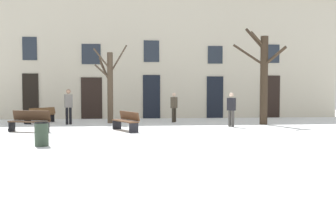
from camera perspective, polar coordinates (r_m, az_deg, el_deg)
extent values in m
plane|color=white|center=(15.77, 0.75, -3.53)|extent=(37.57, 37.57, 0.00)
cube|color=beige|center=(26.13, -1.87, 7.81)|extent=(23.48, 0.40, 7.87)
cube|color=black|center=(26.40, -18.26, 2.03)|extent=(0.94, 0.08, 2.74)
cube|color=#262D38|center=(26.50, -18.37, 8.23)|extent=(0.84, 0.06, 1.38)
cube|color=black|center=(25.86, -10.39, 1.87)|extent=(1.26, 0.08, 2.52)
cube|color=#262D38|center=(25.94, -10.45, 7.78)|extent=(1.14, 0.06, 1.22)
cube|color=black|center=(25.82, -2.26, 2.10)|extent=(1.06, 0.08, 2.68)
cube|color=#262D38|center=(25.92, -2.28, 8.29)|extent=(0.95, 0.06, 1.31)
cube|color=black|center=(26.37, 6.42, 2.02)|extent=(1.03, 0.08, 2.60)
cube|color=#262D38|center=(26.45, 6.46, 7.77)|extent=(0.93, 0.06, 1.09)
cube|color=black|center=(27.35, 13.75, 2.06)|extent=(1.27, 0.08, 2.67)
cube|color=#262D38|center=(27.43, 13.83, 7.73)|extent=(1.14, 0.06, 1.16)
cylinder|color=#4C3D2D|center=(22.50, -7.90, 3.28)|extent=(0.30, 0.30, 3.76)
cylinder|color=#4C3D2D|center=(22.26, -9.00, 7.15)|extent=(0.90, 0.71, 1.09)
cylinder|color=#4C3D2D|center=(22.82, -6.79, 7.17)|extent=(0.99, 0.68, 1.62)
cylinder|color=#4C3D2D|center=(22.47, -8.93, 5.46)|extent=(0.86, 0.23, 0.80)
cylinder|color=#4C3D2D|center=(22.73, -8.57, 5.37)|extent=(0.66, 0.55, 1.17)
cylinder|color=#4C3D2D|center=(22.96, -8.64, 5.65)|extent=(0.72, 0.98, 1.45)
cylinder|color=#382B1E|center=(21.99, 12.97, 4.21)|extent=(0.39, 0.39, 4.52)
cylinder|color=#382B1E|center=(21.77, 14.39, 7.39)|extent=(0.97, 1.04, 0.98)
cylinder|color=#382B1E|center=(21.81, 12.17, 9.67)|extent=(0.94, 0.52, 0.79)
cylinder|color=#382B1E|center=(21.90, 10.97, 7.64)|extent=(1.65, 0.30, 1.14)
cylinder|color=#382B1E|center=(22.30, 11.82, 9.68)|extent=(0.95, 0.79, 1.21)
cylinder|color=#2D3D2D|center=(14.07, -16.88, -2.98)|extent=(0.44, 0.44, 0.74)
torus|color=black|center=(14.03, -16.91, -1.41)|extent=(0.47, 0.47, 0.04)
cube|color=#51331E|center=(18.30, -5.90, -1.23)|extent=(1.20, 1.92, 0.05)
cube|color=#51331E|center=(18.37, -5.31, -0.51)|extent=(0.88, 1.77, 0.37)
cube|color=black|center=(19.13, -6.99, -1.70)|extent=(0.40, 0.22, 0.44)
torus|color=black|center=(19.07, -7.47, -2.14)|extent=(0.10, 0.17, 0.17)
cube|color=black|center=(17.51, -4.70, -2.15)|extent=(0.40, 0.22, 0.44)
torus|color=black|center=(17.45, -5.22, -2.62)|extent=(0.10, 0.17, 0.17)
cube|color=brown|center=(23.42, -17.12, -0.39)|extent=(1.41, 1.78, 0.05)
cube|color=brown|center=(23.25, -16.75, 0.13)|extent=(1.12, 1.58, 0.36)
cube|color=black|center=(24.04, -15.67, -0.79)|extent=(0.39, 0.29, 0.43)
torus|color=black|center=(24.18, -15.99, -1.09)|extent=(0.12, 0.16, 0.17)
cube|color=black|center=(22.84, -18.62, -1.04)|extent=(0.39, 0.29, 0.43)
torus|color=black|center=(22.99, -18.94, -1.36)|extent=(0.12, 0.16, 0.17)
cube|color=#3D2819|center=(18.74, -18.47, -1.26)|extent=(1.82, 1.03, 0.05)
cube|color=#3D2819|center=(18.90, -18.14, -0.44)|extent=(1.71, 0.72, 0.43)
cube|color=black|center=(19.21, -20.54, -1.86)|extent=(0.20, 0.41, 0.44)
torus|color=black|center=(19.08, -20.84, -2.32)|extent=(0.17, 0.09, 0.17)
cube|color=black|center=(18.32, -16.28, -2.02)|extent=(0.20, 0.41, 0.44)
torus|color=black|center=(18.18, -16.56, -2.51)|extent=(0.17, 0.09, 0.17)
cylinder|color=black|center=(22.06, -13.64, -0.54)|extent=(0.14, 0.14, 0.88)
cylinder|color=black|center=(22.10, -13.18, -0.52)|extent=(0.14, 0.14, 0.88)
cube|color=slate|center=(22.04, -13.44, 1.48)|extent=(0.43, 0.34, 0.67)
sphere|color=#9E755B|center=(22.03, -13.46, 2.75)|extent=(0.24, 0.24, 0.24)
cylinder|color=#403D3A|center=(20.41, 8.84, -0.90)|extent=(0.14, 0.14, 0.79)
cylinder|color=#403D3A|center=(20.50, 8.42, -0.88)|extent=(0.14, 0.14, 0.79)
cube|color=black|center=(20.42, 8.64, 1.07)|extent=(0.42, 0.43, 0.61)
sphere|color=beige|center=(20.40, 8.65, 2.32)|extent=(0.22, 0.22, 0.22)
cylinder|color=#2D271E|center=(22.79, 0.70, -0.44)|extent=(0.14, 0.14, 0.78)
cylinder|color=#2D271E|center=(22.94, 0.94, -0.42)|extent=(0.14, 0.14, 0.78)
cube|color=#4C4233|center=(22.83, 0.82, 1.30)|extent=(0.41, 0.43, 0.60)
sphere|color=beige|center=(22.82, 0.82, 2.40)|extent=(0.21, 0.21, 0.21)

